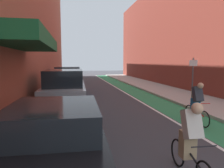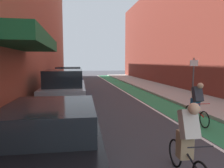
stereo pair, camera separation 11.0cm
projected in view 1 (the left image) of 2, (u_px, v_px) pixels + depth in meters
ground_plane at (102, 94)px, 15.03m from camera, size 81.16×81.16×0.00m
bike_lane_paint at (131, 90)px, 17.49m from camera, size 1.60×36.89×0.00m
lane_divider_stripe at (120, 90)px, 17.32m from camera, size 0.12×36.89×0.00m
sidewalk_right at (157, 88)px, 17.93m from camera, size 3.14×36.89×0.14m
building_facade_right at (177, 31)px, 19.84m from camera, size 2.40×32.89×10.64m
parked_sedan_black at (55, 139)px, 4.13m from camera, size 2.11×4.86×1.53m
parked_suv_silver at (65, 90)px, 9.59m from camera, size 1.97×4.68×1.98m
parked_suv_blue at (68, 80)px, 15.24m from camera, size 1.97×4.25×1.98m
cyclist_lead at (190, 140)px, 4.07m from camera, size 0.48×1.66×1.59m
cyclist_mid at (197, 101)px, 7.81m from camera, size 0.48×1.65×1.58m
street_sign_post at (193, 77)px, 10.50m from camera, size 0.44×0.07×2.39m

